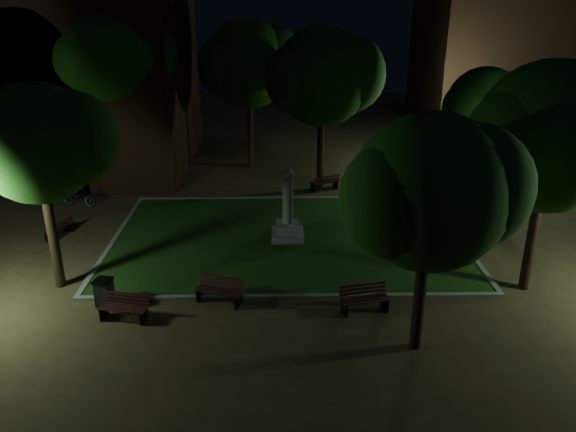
% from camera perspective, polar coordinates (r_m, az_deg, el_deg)
% --- Properties ---
extents(ground, '(80.00, 80.00, 0.00)m').
position_cam_1_polar(ground, '(23.02, 0.04, -4.43)').
color(ground, '#483A25').
extents(lawn, '(15.00, 10.00, 0.08)m').
position_cam_1_polar(lawn, '(24.81, -0.05, -2.29)').
color(lawn, '#1C3D12').
rests_on(lawn, ground).
extents(lawn_kerb, '(15.40, 10.40, 0.12)m').
position_cam_1_polar(lawn_kerb, '(24.80, -0.05, -2.24)').
color(lawn_kerb, slate).
rests_on(lawn_kerb, ground).
extents(monument, '(1.40, 1.40, 3.20)m').
position_cam_1_polar(monument, '(24.44, -0.05, -0.33)').
color(monument, gray).
rests_on(monument, lawn).
extents(building_main, '(20.00, 12.00, 15.00)m').
position_cam_1_polar(building_main, '(37.83, -26.18, 15.53)').
color(building_main, '#46261A').
rests_on(building_main, ground).
extents(building_far, '(16.00, 10.00, 12.00)m').
position_cam_1_polar(building_far, '(44.77, 24.08, 14.75)').
color(building_far, '#46261A').
rests_on(building_far, ground).
extents(tree_west, '(5.10, 4.16, 7.52)m').
position_cam_1_polar(tree_west, '(20.79, -23.92, 6.74)').
color(tree_west, black).
rests_on(tree_west, ground).
extents(tree_north_er, '(6.28, 5.13, 8.66)m').
position_cam_1_polar(tree_north_er, '(29.78, 3.71, 13.94)').
color(tree_north_er, black).
rests_on(tree_north_er, ground).
extents(tree_ne, '(4.51, 3.68, 6.88)m').
position_cam_1_polar(tree_ne, '(29.43, 19.47, 10.57)').
color(tree_ne, black).
rests_on(tree_ne, ground).
extents(tree_east, '(6.26, 5.11, 8.26)m').
position_cam_1_polar(tree_east, '(20.76, 25.35, 7.25)').
color(tree_east, black).
rests_on(tree_east, ground).
extents(tree_se, '(5.48, 4.48, 7.31)m').
position_cam_1_polar(tree_se, '(15.97, 14.58, 2.35)').
color(tree_se, black).
rests_on(tree_se, ground).
extents(tree_nw, '(6.31, 5.15, 9.64)m').
position_cam_1_polar(tree_nw, '(31.40, -17.24, 15.24)').
color(tree_nw, black).
rests_on(tree_nw, ground).
extents(tree_far_north, '(6.36, 5.19, 8.82)m').
position_cam_1_polar(tree_far_north, '(33.98, -3.82, 15.16)').
color(tree_far_north, black).
rests_on(tree_far_north, ground).
extents(lamppost_nw, '(1.18, 0.28, 4.35)m').
position_cam_1_polar(lamppost_nw, '(33.75, -18.29, 8.60)').
color(lamppost_nw, black).
rests_on(lamppost_nw, ground).
extents(lamppost_ne, '(1.18, 0.28, 4.35)m').
position_cam_1_polar(lamppost_ne, '(34.14, 16.44, 8.96)').
color(lamppost_ne, black).
rests_on(lamppost_ne, ground).
extents(bench_near_left, '(1.79, 1.13, 0.93)m').
position_cam_1_polar(bench_near_left, '(20.00, -6.93, -7.55)').
color(bench_near_left, black).
rests_on(bench_near_left, ground).
extents(bench_near_right, '(1.76, 0.92, 0.92)m').
position_cam_1_polar(bench_near_right, '(19.55, 7.75, -8.35)').
color(bench_near_right, black).
rests_on(bench_near_right, ground).
extents(bench_west_near, '(1.70, 0.86, 0.89)m').
position_cam_1_polar(bench_west_near, '(19.69, -16.31, -8.93)').
color(bench_west_near, black).
rests_on(bench_west_near, ground).
extents(bench_left_side, '(0.91, 1.57, 0.82)m').
position_cam_1_polar(bench_left_side, '(26.88, -22.16, -1.23)').
color(bench_left_side, black).
rests_on(bench_left_side, ground).
extents(bench_right_side, '(1.16, 1.69, 0.88)m').
position_cam_1_polar(bench_right_side, '(28.19, 19.07, 0.34)').
color(bench_right_side, black).
rests_on(bench_right_side, ground).
extents(bench_far_side, '(1.64, 1.08, 0.85)m').
position_cam_1_polar(bench_far_side, '(30.87, 3.77, 3.37)').
color(bench_far_side, black).
rests_on(bench_far_side, ground).
extents(trash_bin, '(0.68, 0.68, 1.00)m').
position_cam_1_polar(trash_bin, '(20.63, -18.17, -7.37)').
color(trash_bin, black).
rests_on(trash_bin, ground).
extents(bicycle, '(2.07, 1.25, 1.03)m').
position_cam_1_polar(bicycle, '(30.39, -20.51, 1.89)').
color(bicycle, black).
rests_on(bicycle, ground).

